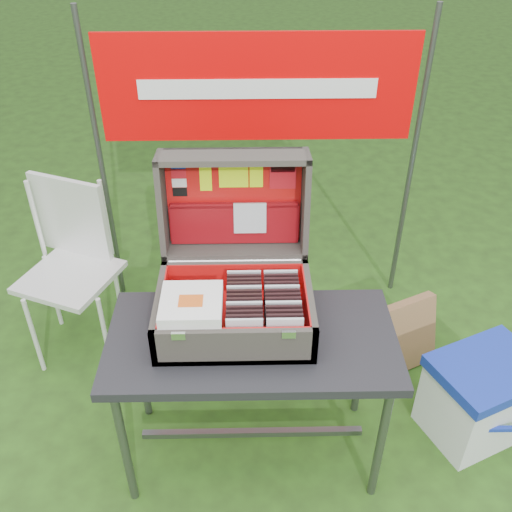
{
  "coord_description": "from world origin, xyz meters",
  "views": [
    {
      "loc": [
        -0.07,
        -1.73,
        2.27
      ],
      "look_at": [
        -0.03,
        0.1,
        0.97
      ],
      "focal_mm": 40.0,
      "sensor_mm": 36.0,
      "label": 1
    }
  ],
  "objects_px": {
    "chair": "(70,279)",
    "cardboard_box": "(404,336)",
    "suitcase": "(234,258)",
    "table": "(252,397)",
    "cooler": "(481,397)"
  },
  "relations": [
    {
      "from": "chair",
      "to": "cooler",
      "type": "bearing_deg",
      "value": 5.86
    },
    {
      "from": "chair",
      "to": "cardboard_box",
      "type": "distance_m",
      "value": 1.76
    },
    {
      "from": "chair",
      "to": "cardboard_box",
      "type": "xyz_separation_m",
      "value": [
        1.73,
        -0.18,
        -0.27
      ]
    },
    {
      "from": "suitcase",
      "to": "table",
      "type": "bearing_deg",
      "value": -62.11
    },
    {
      "from": "table",
      "to": "suitcase",
      "type": "bearing_deg",
      "value": 118.04
    },
    {
      "from": "table",
      "to": "cooler",
      "type": "relative_size",
      "value": 2.4
    },
    {
      "from": "cardboard_box",
      "to": "suitcase",
      "type": "bearing_deg",
      "value": 179.56
    },
    {
      "from": "suitcase",
      "to": "cardboard_box",
      "type": "relative_size",
      "value": 1.54
    },
    {
      "from": "cooler",
      "to": "chair",
      "type": "relative_size",
      "value": 0.51
    },
    {
      "from": "suitcase",
      "to": "chair",
      "type": "distance_m",
      "value": 1.17
    },
    {
      "from": "table",
      "to": "chair",
      "type": "bearing_deg",
      "value": 142.9
    },
    {
      "from": "table",
      "to": "cardboard_box",
      "type": "xyz_separation_m",
      "value": [
        0.8,
        0.53,
        -0.16
      ]
    },
    {
      "from": "cooler",
      "to": "cardboard_box",
      "type": "xyz_separation_m",
      "value": [
        -0.26,
        0.42,
        -0.01
      ]
    },
    {
      "from": "table",
      "to": "chair",
      "type": "xyz_separation_m",
      "value": [
        -0.93,
        0.71,
        0.11
      ]
    },
    {
      "from": "chair",
      "to": "cardboard_box",
      "type": "height_order",
      "value": "chair"
    }
  ]
}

